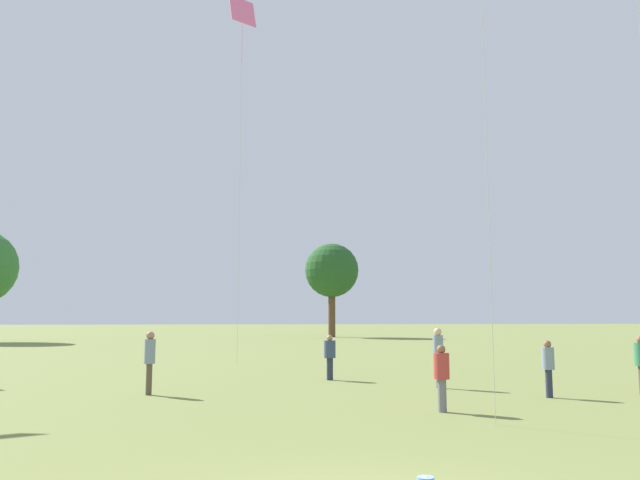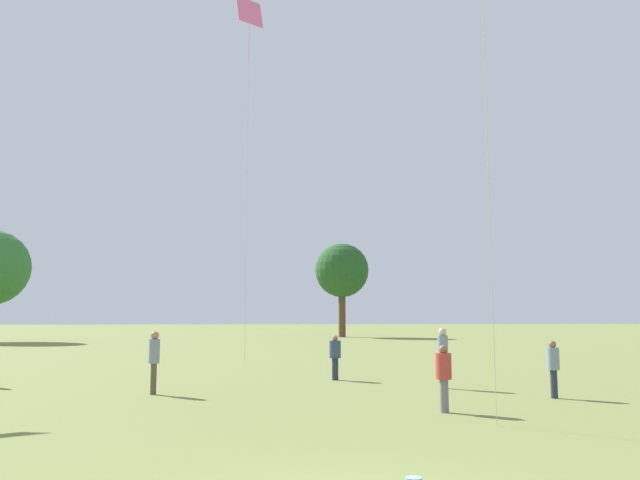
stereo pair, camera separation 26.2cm
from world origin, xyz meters
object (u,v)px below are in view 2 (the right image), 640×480
(person_standing_7, at_px, (154,356))
(kite_3, at_px, (249,20))
(person_standing_3, at_px, (335,354))
(person_standing_0, at_px, (443,351))
(person_standing_2, at_px, (553,364))
(person_standing_5, at_px, (444,373))
(distant_tree_0, at_px, (342,271))

(person_standing_7, distance_m, kite_3, 19.67)
(person_standing_3, bearing_deg, person_standing_0, 154.97)
(person_standing_3, bearing_deg, person_standing_2, 152.73)
(person_standing_0, xyz_separation_m, person_standing_5, (-1.34, -4.61, -0.21))
(person_standing_2, bearing_deg, distant_tree_0, -110.77)
(person_standing_2, height_order, person_standing_3, person_standing_3)
(person_standing_2, relative_size, distant_tree_0, 0.16)
(person_standing_3, distance_m, distant_tree_0, 43.08)
(person_standing_5, xyz_separation_m, kite_3, (-4.99, 15.46, 15.94))
(person_standing_0, relative_size, distant_tree_0, 0.19)
(person_standing_5, bearing_deg, distant_tree_0, 41.01)
(person_standing_2, height_order, kite_3, kite_3)
(distant_tree_0, bearing_deg, person_standing_5, -94.52)
(person_standing_7, height_order, distant_tree_0, distant_tree_0)
(person_standing_7, bearing_deg, kite_3, -27.37)
(person_standing_7, bearing_deg, person_standing_5, -135.09)
(person_standing_0, relative_size, person_standing_7, 1.04)
(kite_3, bearing_deg, distant_tree_0, 85.62)
(person_standing_0, bearing_deg, person_standing_7, -104.17)
(person_standing_2, distance_m, distant_tree_0, 47.89)
(person_standing_0, height_order, person_standing_3, person_standing_0)
(person_standing_0, bearing_deg, kite_3, -168.67)
(person_standing_3, height_order, person_standing_5, person_standing_3)
(person_standing_2, distance_m, person_standing_3, 7.44)
(distant_tree_0, bearing_deg, person_standing_2, -90.36)
(person_standing_3, relative_size, distant_tree_0, 0.16)
(person_standing_3, distance_m, person_standing_5, 7.53)
(person_standing_2, relative_size, person_standing_7, 0.87)
(person_standing_0, relative_size, kite_3, 0.10)
(person_standing_3, bearing_deg, distant_tree_0, -80.22)
(person_standing_0, distance_m, distant_tree_0, 45.47)
(person_standing_2, xyz_separation_m, person_standing_7, (-10.82, 1.78, 0.16))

